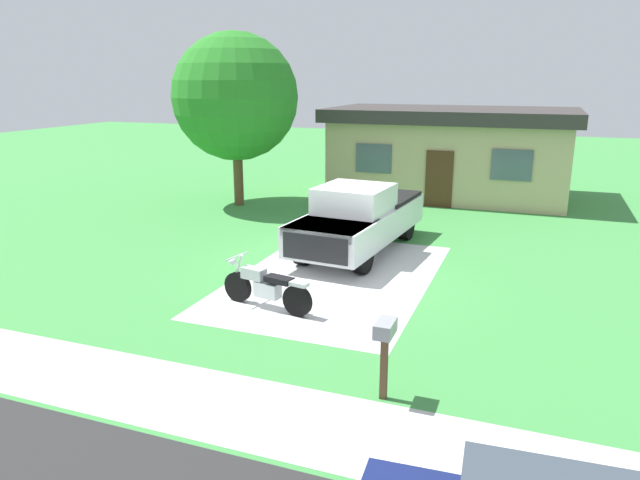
{
  "coord_description": "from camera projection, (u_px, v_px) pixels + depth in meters",
  "views": [
    {
      "loc": [
        4.41,
        -12.72,
        4.7
      ],
      "look_at": [
        -0.4,
        0.05,
        0.9
      ],
      "focal_mm": 32.94,
      "sensor_mm": 36.0,
      "label": 1
    }
  ],
  "objects": [
    {
      "name": "neighbor_house",
      "position": [
        450.0,
        151.0,
        23.79
      ],
      "size": [
        9.6,
        5.6,
        3.5
      ],
      "color": "tan",
      "rests_on": "ground"
    },
    {
      "name": "driveway_pad",
      "position": [
        335.0,
        278.0,
        14.23
      ],
      "size": [
        4.5,
        7.16,
        0.01
      ],
      "primitive_type": "cube",
      "color": "beige",
      "rests_on": "ground"
    },
    {
      "name": "pickup_truck",
      "position": [
        360.0,
        217.0,
        16.27
      ],
      "size": [
        2.49,
        5.77,
        1.9
      ],
      "color": "black",
      "rests_on": "ground"
    },
    {
      "name": "ground_plane",
      "position": [
        335.0,
        278.0,
        14.23
      ],
      "size": [
        80.0,
        80.0,
        0.0
      ],
      "primitive_type": "plane",
      "color": "#3D8B41"
    },
    {
      "name": "shade_tree",
      "position": [
        235.0,
        97.0,
        21.29
      ],
      "size": [
        4.6,
        4.6,
        6.3
      ],
      "color": "brown",
      "rests_on": "ground"
    },
    {
      "name": "sidewalk_strip",
      "position": [
        203.0,
        401.0,
        8.82
      ],
      "size": [
        36.0,
        1.8,
        0.01
      ],
      "primitive_type": "cube",
      "color": "silver",
      "rests_on": "ground"
    },
    {
      "name": "motorcycle",
      "position": [
        266.0,
        287.0,
        12.24
      ],
      "size": [
        2.19,
        0.8,
        1.09
      ],
      "color": "black",
      "rests_on": "ground"
    },
    {
      "name": "mailbox",
      "position": [
        385.0,
        339.0,
        8.64
      ],
      "size": [
        0.26,
        0.48,
        1.26
      ],
      "color": "#4C3823",
      "rests_on": "ground"
    }
  ]
}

